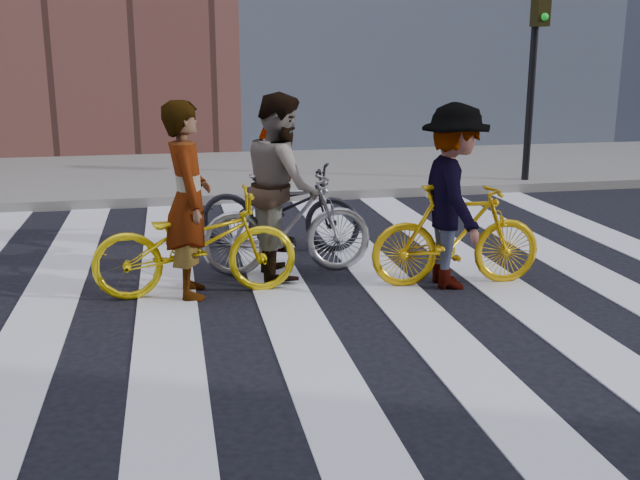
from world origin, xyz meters
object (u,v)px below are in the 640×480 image
object	(u,v)px
rider_right	(453,197)
bike_dark_rear	(280,207)
traffic_signal	(536,52)
rider_rear	(275,174)
bike_yellow_left	(195,244)
bike_silver_mid	(287,224)
rider_mid	(282,185)
bike_yellow_right	(456,235)
rider_left	(188,200)

from	to	relation	value
rider_right	bike_dark_rear	bearing A→B (deg)	43.80
traffic_signal	bike_dark_rear	bearing A→B (deg)	-146.61
bike_dark_rear	rider_rear	xyz separation A→B (m)	(-0.05, 0.00, 0.40)
bike_yellow_left	rider_rear	distance (m)	1.88
bike_silver_mid	rider_mid	bearing A→B (deg)	90.37
bike_yellow_left	rider_mid	xyz separation A→B (m)	(0.92, 0.53, 0.44)
bike_dark_rear	rider_mid	xyz separation A→B (m)	(-0.12, -1.02, 0.45)
bike_yellow_left	rider_right	size ratio (longest dim) A/B	1.06
bike_silver_mid	rider_rear	bearing A→B (deg)	-0.99
bike_yellow_right	rider_left	world-z (taller)	rider_left
rider_rear	rider_mid	bearing A→B (deg)	-162.25
bike_yellow_left	rider_rear	bearing A→B (deg)	-34.27
rider_left	rider_rear	size ratio (longest dim) A/B	1.03
bike_dark_rear	rider_mid	bearing A→B (deg)	-165.04
rider_left	bike_dark_rear	bearing A→B (deg)	-36.82
traffic_signal	bike_yellow_right	bearing A→B (deg)	-123.37
bike_yellow_left	bike_dark_rear	size ratio (longest dim) A/B	1.01
bike_yellow_left	rider_right	bearing A→B (deg)	-96.17
rider_left	rider_right	world-z (taller)	rider_left
rider_rear	bike_yellow_left	bearing A→B (deg)	169.17
bike_yellow_right	rider_right	xyz separation A→B (m)	(-0.05, 0.00, 0.40)
bike_dark_rear	rider_right	xyz separation A→B (m)	(1.47, -1.75, 0.41)
bike_silver_mid	rider_right	distance (m)	1.75
traffic_signal	rider_rear	xyz separation A→B (m)	(-4.77, -3.11, -1.38)
traffic_signal	bike_silver_mid	world-z (taller)	traffic_signal
rider_left	bike_yellow_left	bearing A→B (deg)	-91.53
bike_yellow_left	rider_left	size ratio (longest dim) A/B	1.04
bike_silver_mid	rider_mid	distance (m)	0.41
bike_yellow_left	bike_silver_mid	bearing A→B (deg)	-62.96
rider_right	bike_silver_mid	bearing A→B (deg)	68.41
bike_yellow_left	rider_right	distance (m)	2.55
rider_mid	rider_right	distance (m)	1.75
traffic_signal	rider_mid	bearing A→B (deg)	-139.56
bike_yellow_left	bike_yellow_right	size ratio (longest dim) A/B	1.13
bike_dark_rear	rider_left	world-z (taller)	rider_left
rider_left	rider_rear	bearing A→B (deg)	-35.56
traffic_signal	bike_yellow_left	distance (m)	7.62
bike_silver_mid	rider_mid	size ratio (longest dim) A/B	0.94
bike_silver_mid	rider_rear	size ratio (longest dim) A/B	0.99
bike_yellow_right	rider_right	world-z (taller)	rider_right
rider_mid	rider_left	bearing A→B (deg)	118.94
traffic_signal	bike_silver_mid	bearing A→B (deg)	-139.26
bike_silver_mid	bike_yellow_right	bearing A→B (deg)	-114.32
bike_silver_mid	bike_dark_rear	world-z (taller)	bike_silver_mid
rider_mid	rider_right	world-z (taller)	rider_mid
bike_dark_rear	traffic_signal	bearing A→B (deg)	-34.70
bike_silver_mid	bike_dark_rear	distance (m)	1.02
rider_left	rider_right	bearing A→B (deg)	-96.08
bike_yellow_right	bike_dark_rear	size ratio (longest dim) A/B	0.89
bike_yellow_right	bike_dark_rear	world-z (taller)	bike_yellow_right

